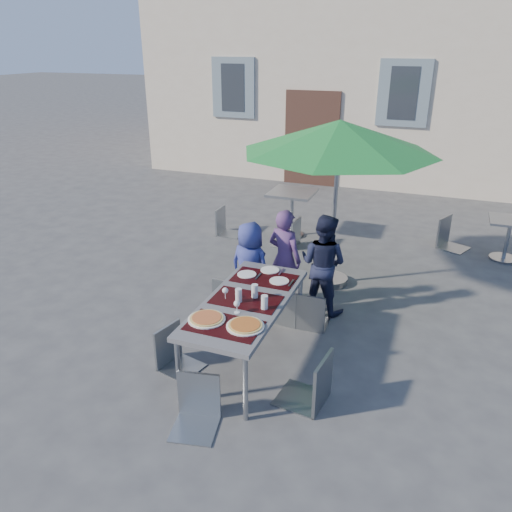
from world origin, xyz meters
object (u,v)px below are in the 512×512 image
at_px(chair_2, 312,289).
at_px(bg_chair_l_0, 225,206).
at_px(chair_5, 195,375).
at_px(bg_chair_r_0, 291,216).
at_px(chair_3, 173,325).
at_px(child_0, 250,266).
at_px(cafe_table_1, 508,234).
at_px(bg_chair_l_1, 453,214).
at_px(chair_0, 231,274).
at_px(dining_table, 246,304).
at_px(chair_1, 285,284).
at_px(patio_umbrella, 339,138).
at_px(child_2, 323,264).
at_px(chair_4, 314,351).
at_px(pizza_near_right, 245,325).
at_px(pizza_near_left, 207,318).
at_px(cafe_table_0, 292,204).
at_px(child_1, 284,258).

bearing_deg(chair_2, bg_chair_l_0, 131.50).
bearing_deg(chair_5, bg_chair_r_0, 96.40).
distance_m(chair_2, chair_3, 1.72).
relative_size(child_0, cafe_table_1, 1.73).
distance_m(chair_3, bg_chair_l_1, 5.36).
distance_m(child_0, chair_0, 0.30).
height_order(dining_table, bg_chair_l_0, bg_chair_l_0).
distance_m(chair_0, chair_3, 1.24).
distance_m(dining_table, chair_2, 1.05).
distance_m(chair_1, chair_3, 1.53).
relative_size(child_0, bg_chair_l_1, 1.19).
relative_size(patio_umbrella, cafe_table_1, 3.84).
xyz_separation_m(child_2, chair_4, (0.37, -1.84, -0.05)).
height_order(chair_1, patio_umbrella, patio_umbrella).
bearing_deg(child_2, pizza_near_right, 95.73).
bearing_deg(bg_chair_l_1, child_0, -126.78).
bearing_deg(cafe_table_1, chair_1, -130.83).
bearing_deg(child_2, bg_chair_l_1, -103.48).
xyz_separation_m(chair_1, chair_5, (-0.18, -2.00, 0.00)).
relative_size(dining_table, patio_umbrella, 0.71).
bearing_deg(pizza_near_left, patio_umbrella, 77.45).
bearing_deg(patio_umbrella, child_0, -127.01).
distance_m(chair_4, bg_chair_l_1, 4.85).
bearing_deg(pizza_near_right, cafe_table_0, 101.51).
xyz_separation_m(chair_1, bg_chair_r_0, (-0.68, 2.44, 0.01)).
relative_size(chair_3, patio_umbrella, 0.34).
relative_size(bg_chair_r_0, bg_chair_l_1, 0.92).
bearing_deg(cafe_table_0, child_0, -84.03).
xyz_separation_m(child_2, cafe_table_1, (2.34, 2.63, -0.21)).
bearing_deg(pizza_near_left, cafe_table_1, 56.57).
bearing_deg(cafe_table_0, chair_5, -82.65).
relative_size(child_2, bg_chair_r_0, 1.42).
relative_size(chair_1, cafe_table_0, 1.09).
bearing_deg(cafe_table_0, patio_umbrella, -56.25).
bearing_deg(chair_5, pizza_near_right, 65.44).
bearing_deg(chair_4, chair_1, 117.97).
relative_size(child_0, bg_chair_r_0, 1.29).
bearing_deg(pizza_near_right, pizza_near_left, -177.92).
xyz_separation_m(dining_table, chair_2, (0.46, 0.92, -0.17)).
relative_size(child_1, cafe_table_0, 1.60).
bearing_deg(child_1, chair_0, 60.45).
relative_size(chair_2, bg_chair_l_1, 0.91).
distance_m(child_2, bg_chair_r_0, 2.22).
xyz_separation_m(chair_4, cafe_table_0, (-1.54, 4.28, -0.00)).
xyz_separation_m(dining_table, bg_chair_l_1, (1.96, 4.30, -0.12)).
distance_m(dining_table, child_0, 1.21).
relative_size(chair_2, bg_chair_l_0, 0.98).
bearing_deg(pizza_near_right, chair_3, 170.90).
distance_m(pizza_near_left, chair_0, 1.45).
height_order(pizza_near_left, bg_chair_l_1, bg_chair_l_1).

